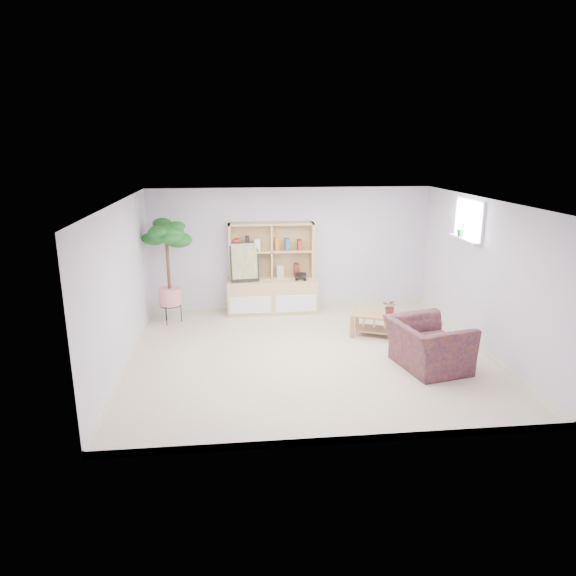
{
  "coord_description": "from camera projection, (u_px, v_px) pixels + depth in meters",
  "views": [
    {
      "loc": [
        -1.12,
        -7.39,
        3.17
      ],
      "look_at": [
        -0.24,
        0.7,
        0.91
      ],
      "focal_mm": 32.0,
      "sensor_mm": 36.0,
      "label": 1
    }
  ],
  "objects": [
    {
      "name": "floor",
      "position": [
        308.0,
        355.0,
        8.04
      ],
      "size": [
        5.5,
        5.0,
        0.01
      ],
      "primitive_type": "cube",
      "color": "#C6AC8C",
      "rests_on": "ground"
    },
    {
      "name": "sill_plant",
      "position": [
        461.0,
        229.0,
        8.55
      ],
      "size": [
        0.17,
        0.16,
        0.26
      ],
      "primitive_type": "imported",
      "rotation": [
        0.0,
        0.0,
        0.31
      ],
      "color": "#11601B",
      "rests_on": "window_sill"
    },
    {
      "name": "window",
      "position": [
        470.0,
        220.0,
        8.36
      ],
      "size": [
        0.1,
        0.98,
        0.68
      ],
      "primitive_type": null,
      "color": "#C0DBFD",
      "rests_on": "walls"
    },
    {
      "name": "walls",
      "position": [
        309.0,
        281.0,
        7.72
      ],
      "size": [
        5.51,
        5.01,
        2.4
      ],
      "color": "silver",
      "rests_on": "floor"
    },
    {
      "name": "storage_unit",
      "position": [
        272.0,
        269.0,
        9.91
      ],
      "size": [
        1.75,
        0.59,
        1.75
      ],
      "primitive_type": null,
      "color": "tan",
      "rests_on": "floor"
    },
    {
      "name": "window_sill",
      "position": [
        464.0,
        239.0,
        8.44
      ],
      "size": [
        0.14,
        1.0,
        0.04
      ],
      "primitive_type": "cube",
      "color": "silver",
      "rests_on": "walls"
    },
    {
      "name": "toy_truck",
      "position": [
        301.0,
        276.0,
        9.93
      ],
      "size": [
        0.32,
        0.24,
        0.16
      ],
      "primitive_type": null,
      "rotation": [
        0.0,
        0.0,
        -0.16
      ],
      "color": "black",
      "rests_on": "storage_unit"
    },
    {
      "name": "floor_tree",
      "position": [
        169.0,
        272.0,
        9.27
      ],
      "size": [
        0.82,
        0.82,
        1.93
      ],
      "primitive_type": null,
      "rotation": [
        0.0,
        0.0,
        0.16
      ],
      "color": "#11601B",
      "rests_on": "floor"
    },
    {
      "name": "poster",
      "position": [
        245.0,
        262.0,
        9.74
      ],
      "size": [
        0.56,
        0.2,
        0.76
      ],
      "primitive_type": null,
      "rotation": [
        0.0,
        0.0,
        0.13
      ],
      "color": "yellow",
      "rests_on": "storage_unit"
    },
    {
      "name": "coffee_table",
      "position": [
        381.0,
        325.0,
        8.81
      ],
      "size": [
        1.12,
        0.89,
        0.4
      ],
      "primitive_type": null,
      "rotation": [
        0.0,
        0.0,
        -0.42
      ],
      "color": "#966D48",
      "rests_on": "floor"
    },
    {
      "name": "armchair",
      "position": [
        428.0,
        341.0,
        7.5
      ],
      "size": [
        1.17,
        1.28,
        0.81
      ],
      "primitive_type": "imported",
      "rotation": [
        0.0,
        0.0,
        1.79
      ],
      "color": "#15143F",
      "rests_on": "floor"
    },
    {
      "name": "ceiling",
      "position": [
        310.0,
        201.0,
        7.4
      ],
      "size": [
        5.5,
        5.0,
        0.01
      ],
      "primitive_type": "cube",
      "color": "silver",
      "rests_on": "walls"
    },
    {
      "name": "baseboard",
      "position": [
        308.0,
        352.0,
        8.03
      ],
      "size": [
        5.5,
        5.0,
        0.1
      ],
      "primitive_type": null,
      "color": "silver",
      "rests_on": "floor"
    },
    {
      "name": "table_plant",
      "position": [
        390.0,
        307.0,
        8.67
      ],
      "size": [
        0.33,
        0.33,
        0.28
      ],
      "primitive_type": "imported",
      "rotation": [
        0.0,
        0.0,
        -0.72
      ],
      "color": "#1A4B24",
      "rests_on": "coffee_table"
    }
  ]
}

